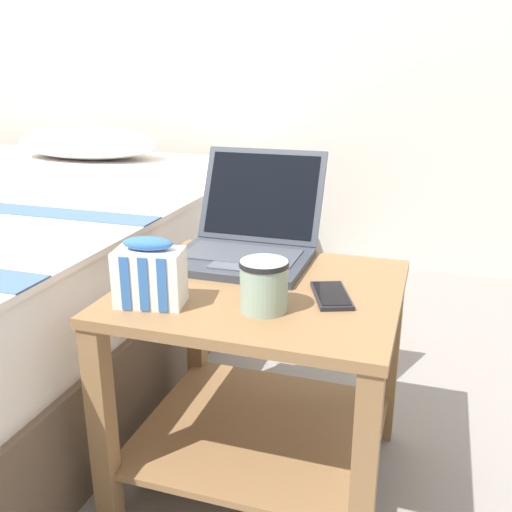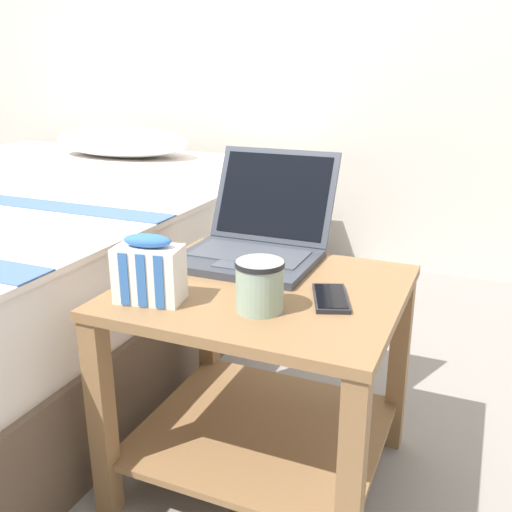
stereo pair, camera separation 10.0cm
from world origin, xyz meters
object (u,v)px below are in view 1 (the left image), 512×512
object	(u,v)px
laptop	(247,238)
mug_front_left	(263,282)
snack_bag	(150,274)
cell_phone	(331,295)

from	to	relation	value
laptop	mug_front_left	distance (m)	0.32
mug_front_left	snack_bag	xyz separation A→B (m)	(-0.22, -0.04, 0.01)
laptop	mug_front_left	xyz separation A→B (m)	(0.13, -0.29, 0.01)
laptop	cell_phone	size ratio (longest dim) A/B	2.33
laptop	snack_bag	xyz separation A→B (m)	(-0.09, -0.34, 0.01)
laptop	mug_front_left	bearing A→B (deg)	-65.75
mug_front_left	cell_phone	bearing A→B (deg)	40.27
laptop	cell_phone	world-z (taller)	laptop
laptop	snack_bag	size ratio (longest dim) A/B	2.52
laptop	snack_bag	world-z (taller)	laptop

